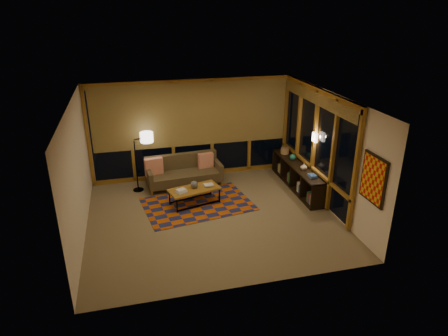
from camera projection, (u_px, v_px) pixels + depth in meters
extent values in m
cube|color=olive|center=(212.00, 217.00, 9.10)|extent=(5.50, 5.00, 0.01)
cube|color=beige|center=(211.00, 100.00, 8.06)|extent=(5.50, 5.00, 0.01)
cube|color=#F4E2C7|center=(192.00, 129.00, 10.82)|extent=(5.50, 0.01, 2.70)
cube|color=#F4E2C7|center=(245.00, 218.00, 6.34)|extent=(5.50, 0.01, 2.70)
cube|color=#F4E2C7|center=(77.00, 174.00, 7.97)|extent=(0.01, 5.00, 2.70)
cube|color=#F4E2C7|center=(328.00, 151.00, 9.19)|extent=(0.01, 5.00, 2.70)
cube|color=#B74A0C|center=(198.00, 204.00, 9.65)|extent=(2.75, 2.05, 0.01)
sphere|color=#28292A|center=(194.00, 184.00, 9.53)|extent=(0.20, 0.20, 0.18)
cylinder|color=#99764C|center=(285.00, 151.00, 11.01)|extent=(0.25, 0.25, 0.17)
sphere|color=#1E6B5C|center=(293.00, 157.00, 10.57)|extent=(0.20, 0.20, 0.16)
imported|color=tan|center=(304.00, 167.00, 9.93)|extent=(0.18, 0.18, 0.18)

